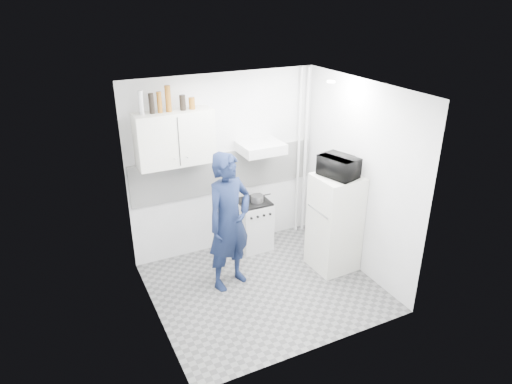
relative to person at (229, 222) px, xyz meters
name	(u,v)px	position (x,y,z in m)	size (l,w,h in m)	color
floor	(264,287)	(0.35, -0.29, -0.92)	(2.80, 2.80, 0.00)	slate
ceiling	(265,89)	(0.35, -0.29, 1.68)	(2.80, 2.80, 0.00)	white
wall_back	(225,165)	(0.35, 0.96, 0.38)	(2.80, 2.80, 0.00)	silver
wall_left	(149,222)	(-1.05, -0.29, 0.38)	(2.60, 2.60, 0.00)	silver
wall_right	(358,178)	(1.75, -0.29, 0.38)	(2.60, 2.60, 0.00)	silver
person	(229,222)	(0.00, 0.00, 0.00)	(0.67, 0.44, 1.83)	#111B38
stove	(254,225)	(0.69, 0.71, -0.55)	(0.46, 0.46, 0.74)	silver
fridge	(335,223)	(1.45, -0.25, -0.23)	(0.57, 0.57, 1.37)	silver
stove_top	(254,202)	(0.69, 0.71, -0.16)	(0.44, 0.44, 0.03)	black
saucepan	(257,199)	(0.72, 0.67, -0.10)	(0.18, 0.18, 0.10)	silver
microwave	(339,167)	(1.45, -0.25, 0.59)	(0.33, 0.49, 0.27)	black
bottle_a	(141,103)	(-0.78, 0.79, 1.43)	(0.07, 0.07, 0.30)	silver
bottle_b	(151,104)	(-0.66, 0.79, 1.41)	(0.06, 0.06, 0.25)	black
bottle_c	(159,102)	(-0.56, 0.79, 1.41)	(0.06, 0.06, 0.26)	brown
bottle_d	(168,99)	(-0.45, 0.79, 1.45)	(0.07, 0.07, 0.33)	brown
canister_a	(183,103)	(-0.26, 0.79, 1.38)	(0.08, 0.08, 0.19)	black
canister_b	(192,103)	(-0.14, 0.79, 1.36)	(0.08, 0.08, 0.15)	brown
upper_cabinet	(175,138)	(-0.40, 0.79, 0.93)	(1.00, 0.35, 0.70)	silver
range_hood	(261,148)	(0.80, 0.71, 0.65)	(0.60, 0.50, 0.14)	silver
backsplash	(225,172)	(0.35, 0.95, 0.28)	(2.74, 0.03, 0.60)	white
pipe_a	(305,153)	(1.65, 0.88, 0.38)	(0.05, 0.05, 2.60)	silver
pipe_b	(299,155)	(1.53, 0.88, 0.38)	(0.04, 0.04, 2.60)	silver
ceiling_spot_fixture	(331,82)	(1.35, -0.09, 1.65)	(0.10, 0.10, 0.02)	white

